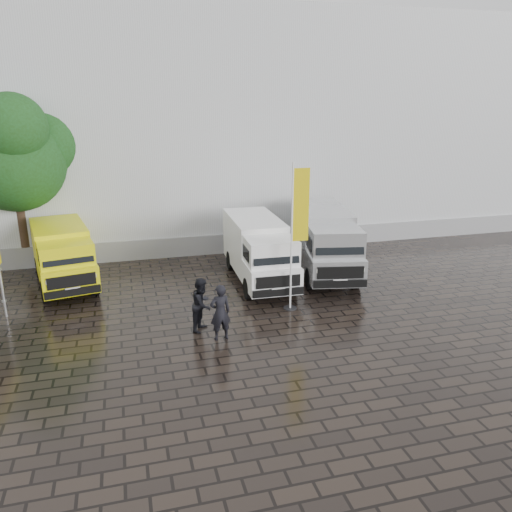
{
  "coord_description": "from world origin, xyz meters",
  "views": [
    {
      "loc": [
        -6.15,
        -16.3,
        7.52
      ],
      "look_at": [
        -1.16,
        2.2,
        1.55
      ],
      "focal_mm": 35.0,
      "sensor_mm": 36.0,
      "label": 1
    }
  ],
  "objects": [
    {
      "name": "wheelie_bin",
      "position": [
        4.07,
        7.33,
        0.52
      ],
      "size": [
        0.77,
        0.77,
        1.04
      ],
      "primitive_type": "cube",
      "rotation": [
        0.0,
        0.0,
        0.26
      ],
      "color": "black",
      "rests_on": "ground"
    },
    {
      "name": "exhibition_hall",
      "position": [
        2.0,
        16.0,
        6.0
      ],
      "size": [
        44.0,
        16.0,
        12.0
      ],
      "primitive_type": "cube",
      "color": "silver",
      "rests_on": "ground"
    },
    {
      "name": "flagpole",
      "position": [
        -0.17,
        0.22,
        3.11
      ],
      "size": [
        0.88,
        0.5,
        5.5
      ],
      "color": "black",
      "rests_on": "ground"
    },
    {
      "name": "tree",
      "position": [
        -10.82,
        8.37,
        5.27
      ],
      "size": [
        4.57,
        4.57,
        8.21
      ],
      "color": "black",
      "rests_on": "ground"
    },
    {
      "name": "van_white",
      "position": [
        -0.68,
        3.52,
        1.32
      ],
      "size": [
        2.19,
        6.14,
        2.64
      ],
      "primitive_type": null,
      "rotation": [
        0.0,
        0.0,
        -0.03
      ],
      "color": "white",
      "rests_on": "ground"
    },
    {
      "name": "person_front",
      "position": [
        -3.39,
        -1.59,
        0.95
      ],
      "size": [
        0.74,
        0.53,
        1.91
      ],
      "primitive_type": "imported",
      "rotation": [
        0.0,
        0.0,
        3.26
      ],
      "color": "black",
      "rests_on": "ground"
    },
    {
      "name": "van_yellow",
      "position": [
        -8.79,
        5.14,
        1.25
      ],
      "size": [
        3.09,
        5.7,
        2.49
      ],
      "primitive_type": null,
      "rotation": [
        0.0,
        0.0,
        0.2
      ],
      "color": "yellow",
      "rests_on": "ground"
    },
    {
      "name": "hall_plinth",
      "position": [
        2.0,
        7.95,
        0.5
      ],
      "size": [
        44.0,
        0.15,
        1.0
      ],
      "primitive_type": "cube",
      "color": "gray",
      "rests_on": "ground"
    },
    {
      "name": "ground",
      "position": [
        0.0,
        0.0,
        0.0
      ],
      "size": [
        120.0,
        120.0,
        0.0
      ],
      "primitive_type": "plane",
      "color": "black",
      "rests_on": "ground"
    },
    {
      "name": "person_tent",
      "position": [
        -3.84,
        -0.71,
        0.93
      ],
      "size": [
        1.08,
        1.14,
        1.86
      ],
      "primitive_type": "imported",
      "rotation": [
        0.0,
        0.0,
        1.01
      ],
      "color": "black",
      "rests_on": "ground"
    },
    {
      "name": "van_silver",
      "position": [
        2.47,
        3.82,
        1.42
      ],
      "size": [
        3.41,
        6.83,
        2.83
      ],
      "primitive_type": null,
      "rotation": [
        0.0,
        0.0,
        -0.2
      ],
      "color": "silver",
      "rests_on": "ground"
    }
  ]
}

